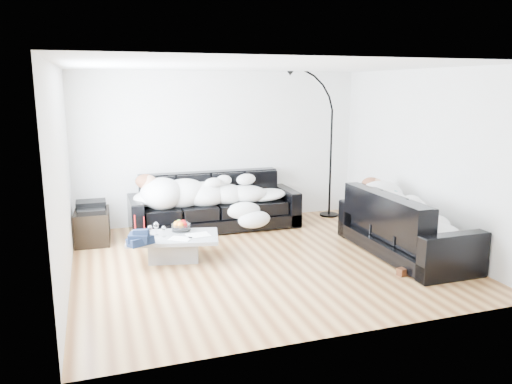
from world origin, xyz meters
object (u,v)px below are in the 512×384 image
object	(u,v)px
wine_glass_a	(156,229)
candle_left	(135,225)
floor_lamp	(331,152)
av_cabinet	(92,226)
sleeper_right	(406,210)
wine_glass_c	(164,231)
sofa_back	(215,202)
candle_right	(144,225)
sofa_right	(405,224)
stereo	(91,206)
shoes	(409,268)
sleeper_back	(215,191)
fruit_bowl	(181,225)
wine_glass_b	(150,231)
coffee_table	(174,248)

from	to	relation	value
wine_glass_a	candle_left	world-z (taller)	candle_left
floor_lamp	av_cabinet	bearing A→B (deg)	166.04
sleeper_right	wine_glass_a	xyz separation A→B (m)	(-3.37, 0.87, -0.21)
wine_glass_c	floor_lamp	size ratio (longest dim) A/B	0.06
sofa_back	candle_right	world-z (taller)	sofa_back
sleeper_right	candle_right	bearing A→B (deg)	73.51
sofa_right	stereo	world-z (taller)	sofa_right
sofa_right	wine_glass_a	world-z (taller)	sofa_right
wine_glass_a	sofa_back	bearing A→B (deg)	48.39
candle_right	wine_glass_a	bearing A→B (deg)	-51.04
candle_left	shoes	xyz separation A→B (m)	(3.29, -1.65, -0.43)
sofa_back	av_cabinet	size ratio (longest dim) A/B	3.82
sleeper_right	sofa_right	bearing A→B (deg)	0.00
sofa_right	floor_lamp	distance (m)	2.40
sleeper_back	shoes	world-z (taller)	sleeper_back
sofa_right	floor_lamp	xyz separation A→B (m)	(-0.04, 2.29, 0.73)
wine_glass_c	av_cabinet	xyz separation A→B (m)	(-0.92, 1.21, -0.18)
candle_right	av_cabinet	size ratio (longest dim) A/B	0.30
fruit_bowl	floor_lamp	world-z (taller)	floor_lamp
wine_glass_b	candle_left	size ratio (longest dim) A/B	0.60
coffee_table	fruit_bowl	xyz separation A→B (m)	(0.14, 0.19, 0.26)
candle_left	shoes	size ratio (longest dim) A/B	0.56
stereo	wine_glass_c	bearing A→B (deg)	-52.97
sleeper_right	wine_glass_c	size ratio (longest dim) A/B	12.66
sleeper_back	sofa_right	bearing A→B (deg)	-42.95
sleeper_right	coffee_table	bearing A→B (deg)	76.25
shoes	floor_lamp	world-z (taller)	floor_lamp
sofa_back	wine_glass_a	distance (m)	1.70
wine_glass_c	candle_right	xyz separation A→B (m)	(-0.23, 0.28, 0.04)
sleeper_right	floor_lamp	size ratio (longest dim) A/B	0.80
sofa_right	coffee_table	world-z (taller)	sofa_right
coffee_table	sofa_right	bearing A→B (deg)	-13.75
coffee_table	floor_lamp	world-z (taller)	floor_lamp
wine_glass_a	av_cabinet	size ratio (longest dim) A/B	0.25
wine_glass_a	coffee_table	bearing A→B (deg)	-23.49
stereo	wine_glass_b	bearing A→B (deg)	-57.23
candle_left	candle_right	size ratio (longest dim) A/B	1.19
wine_glass_b	av_cabinet	bearing A→B (deg)	123.02
candle_left	sofa_right	bearing A→B (deg)	-15.66
wine_glass_a	floor_lamp	world-z (taller)	floor_lamp
wine_glass_a	shoes	world-z (taller)	wine_glass_a
sleeper_right	candle_right	distance (m)	3.67
stereo	av_cabinet	bearing A→B (deg)	0.00
wine_glass_b	floor_lamp	world-z (taller)	floor_lamp
sleeper_right	av_cabinet	size ratio (longest dim) A/B	2.61
wine_glass_c	sleeper_right	bearing A→B (deg)	-13.09
coffee_table	candle_left	world-z (taller)	candle_left
wine_glass_b	wine_glass_c	world-z (taller)	wine_glass_b
sofa_right	wine_glass_c	size ratio (longest dim) A/B	14.77
sofa_right	candle_left	bearing A→B (deg)	74.34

